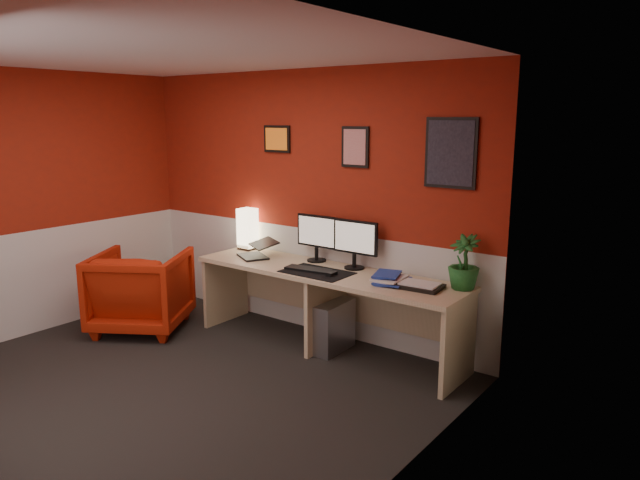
{
  "coord_description": "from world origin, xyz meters",
  "views": [
    {
      "loc": [
        3.52,
        -2.69,
        2.07
      ],
      "look_at": [
        0.6,
        1.21,
        1.05
      ],
      "focal_mm": 33.31,
      "sensor_mm": 36.0,
      "label": 1
    }
  ],
  "objects_px": {
    "monitor_right": "(355,237)",
    "monitor_left": "(317,231)",
    "shoji_lamp": "(248,230)",
    "pc_tower": "(333,326)",
    "laptop": "(253,246)",
    "desk": "(326,310)",
    "armchair": "(141,290)",
    "zen_tray": "(420,286)",
    "potted_plant": "(464,262)"
  },
  "relations": [
    {
      "from": "desk",
      "to": "zen_tray",
      "type": "bearing_deg",
      "value": 0.4
    },
    {
      "from": "shoji_lamp",
      "to": "monitor_left",
      "type": "bearing_deg",
      "value": 0.45
    },
    {
      "from": "zen_tray",
      "to": "armchair",
      "type": "distance_m",
      "value": 2.78
    },
    {
      "from": "shoji_lamp",
      "to": "potted_plant",
      "type": "xyz_separation_m",
      "value": [
        2.35,
        -0.03,
        0.02
      ]
    },
    {
      "from": "desk",
      "to": "armchair",
      "type": "distance_m",
      "value": 1.88
    },
    {
      "from": "laptop",
      "to": "desk",
      "type": "bearing_deg",
      "value": 30.25
    },
    {
      "from": "laptop",
      "to": "monitor_right",
      "type": "xyz_separation_m",
      "value": [
        1.02,
        0.23,
        0.18
      ]
    },
    {
      "from": "pc_tower",
      "to": "armchair",
      "type": "xyz_separation_m",
      "value": [
        -1.83,
        -0.68,
        0.17
      ]
    },
    {
      "from": "monitor_right",
      "to": "pc_tower",
      "type": "relative_size",
      "value": 1.29
    },
    {
      "from": "monitor_left",
      "to": "zen_tray",
      "type": "xyz_separation_m",
      "value": [
        1.2,
        -0.22,
        -0.28
      ]
    },
    {
      "from": "desk",
      "to": "monitor_left",
      "type": "xyz_separation_m",
      "value": [
        -0.28,
        0.23,
        0.66
      ]
    },
    {
      "from": "desk",
      "to": "armchair",
      "type": "relative_size",
      "value": 3.01
    },
    {
      "from": "shoji_lamp",
      "to": "monitor_left",
      "type": "height_order",
      "value": "monitor_left"
    },
    {
      "from": "desk",
      "to": "monitor_left",
      "type": "height_order",
      "value": "monitor_left"
    },
    {
      "from": "monitor_left",
      "to": "pc_tower",
      "type": "height_order",
      "value": "monitor_left"
    },
    {
      "from": "potted_plant",
      "to": "monitor_right",
      "type": "bearing_deg",
      "value": 179.18
    },
    {
      "from": "shoji_lamp",
      "to": "pc_tower",
      "type": "bearing_deg",
      "value": -9.99
    },
    {
      "from": "monitor_right",
      "to": "zen_tray",
      "type": "relative_size",
      "value": 1.66
    },
    {
      "from": "monitor_left",
      "to": "zen_tray",
      "type": "distance_m",
      "value": 1.25
    },
    {
      "from": "desk",
      "to": "pc_tower",
      "type": "relative_size",
      "value": 5.78
    },
    {
      "from": "shoji_lamp",
      "to": "potted_plant",
      "type": "relative_size",
      "value": 0.92
    },
    {
      "from": "shoji_lamp",
      "to": "monitor_right",
      "type": "xyz_separation_m",
      "value": [
        1.31,
        -0.01,
        0.09
      ]
    },
    {
      "from": "zen_tray",
      "to": "armchair",
      "type": "relative_size",
      "value": 0.41
    },
    {
      "from": "potted_plant",
      "to": "armchair",
      "type": "relative_size",
      "value": 0.5
    },
    {
      "from": "shoji_lamp",
      "to": "pc_tower",
      "type": "distance_m",
      "value": 1.43
    },
    {
      "from": "shoji_lamp",
      "to": "laptop",
      "type": "height_order",
      "value": "shoji_lamp"
    },
    {
      "from": "potted_plant",
      "to": "monitor_left",
      "type": "bearing_deg",
      "value": 178.7
    },
    {
      "from": "desk",
      "to": "laptop",
      "type": "height_order",
      "value": "laptop"
    },
    {
      "from": "potted_plant",
      "to": "pc_tower",
      "type": "xyz_separation_m",
      "value": [
        -1.13,
        -0.19,
        -0.72
      ]
    },
    {
      "from": "zen_tray",
      "to": "shoji_lamp",
      "type": "bearing_deg",
      "value": 174.11
    },
    {
      "from": "laptop",
      "to": "monitor_right",
      "type": "relative_size",
      "value": 0.57
    },
    {
      "from": "shoji_lamp",
      "to": "armchair",
      "type": "relative_size",
      "value": 0.46
    },
    {
      "from": "desk",
      "to": "monitor_left",
      "type": "relative_size",
      "value": 4.48
    },
    {
      "from": "shoji_lamp",
      "to": "zen_tray",
      "type": "xyz_separation_m",
      "value": [
        2.07,
        -0.21,
        -0.18
      ]
    },
    {
      "from": "monitor_left",
      "to": "desk",
      "type": "bearing_deg",
      "value": -39.24
    },
    {
      "from": "desk",
      "to": "armchair",
      "type": "height_order",
      "value": "armchair"
    },
    {
      "from": "laptop",
      "to": "zen_tray",
      "type": "relative_size",
      "value": 0.94
    },
    {
      "from": "shoji_lamp",
      "to": "armchair",
      "type": "distance_m",
      "value": 1.2
    },
    {
      "from": "monitor_right",
      "to": "pc_tower",
      "type": "distance_m",
      "value": 0.83
    },
    {
      "from": "zen_tray",
      "to": "pc_tower",
      "type": "distance_m",
      "value": 0.99
    },
    {
      "from": "desk",
      "to": "armchair",
      "type": "xyz_separation_m",
      "value": [
        -1.76,
        -0.67,
        0.03
      ]
    },
    {
      "from": "monitor_left",
      "to": "potted_plant",
      "type": "distance_m",
      "value": 1.48
    },
    {
      "from": "monitor_right",
      "to": "monitor_left",
      "type": "bearing_deg",
      "value": 177.56
    },
    {
      "from": "laptop",
      "to": "armchair",
      "type": "relative_size",
      "value": 0.38
    },
    {
      "from": "laptop",
      "to": "monitor_right",
      "type": "distance_m",
      "value": 1.06
    },
    {
      "from": "shoji_lamp",
      "to": "pc_tower",
      "type": "xyz_separation_m",
      "value": [
        1.23,
        -0.22,
        -0.7
      ]
    },
    {
      "from": "shoji_lamp",
      "to": "potted_plant",
      "type": "bearing_deg",
      "value": -0.65
    },
    {
      "from": "desk",
      "to": "laptop",
      "type": "xyz_separation_m",
      "value": [
        -0.86,
        -0.02,
        0.47
      ]
    },
    {
      "from": "laptop",
      "to": "zen_tray",
      "type": "distance_m",
      "value": 1.78
    },
    {
      "from": "monitor_right",
      "to": "pc_tower",
      "type": "xyz_separation_m",
      "value": [
        -0.09,
        -0.2,
        -0.8
      ]
    }
  ]
}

